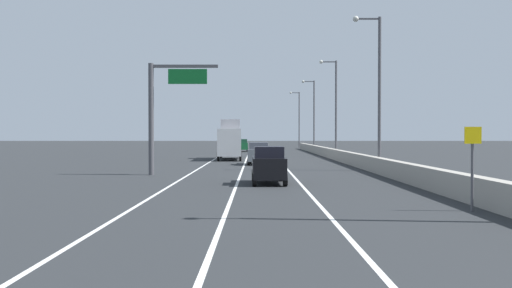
# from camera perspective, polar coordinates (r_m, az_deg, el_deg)

# --- Properties ---
(ground_plane) EXTENTS (320.00, 320.00, 0.00)m
(ground_plane) POSITION_cam_1_polar(r_m,az_deg,el_deg) (68.57, 0.72, -1.27)
(ground_plane) COLOR #26282B
(lane_stripe_left) EXTENTS (0.16, 130.00, 0.00)m
(lane_stripe_left) POSITION_cam_1_polar(r_m,az_deg,el_deg) (59.75, -4.44, -1.61)
(lane_stripe_left) COLOR silver
(lane_stripe_left) RESTS_ON ground_plane
(lane_stripe_center) EXTENTS (0.16, 130.00, 0.00)m
(lane_stripe_center) POSITION_cam_1_polar(r_m,az_deg,el_deg) (59.58, -1.09, -1.62)
(lane_stripe_center) COLOR silver
(lane_stripe_center) RESTS_ON ground_plane
(lane_stripe_right) EXTENTS (0.16, 130.00, 0.00)m
(lane_stripe_right) POSITION_cam_1_polar(r_m,az_deg,el_deg) (59.62, 2.28, -1.62)
(lane_stripe_right) COLOR silver
(lane_stripe_right) RESTS_ON ground_plane
(jersey_barrier_right) EXTENTS (0.60, 120.00, 1.10)m
(jersey_barrier_right) POSITION_cam_1_polar(r_m,az_deg,el_deg) (45.38, 10.83, -1.76)
(jersey_barrier_right) COLOR #9E998E
(jersey_barrier_right) RESTS_ON ground_plane
(overhead_sign_gantry) EXTENTS (4.68, 0.36, 7.50)m
(overhead_sign_gantry) POSITION_cam_1_polar(r_m,az_deg,el_deg) (37.64, -9.75, 4.03)
(overhead_sign_gantry) COLOR #47474C
(overhead_sign_gantry) RESTS_ON ground_plane
(speed_advisory_sign) EXTENTS (0.60, 0.11, 3.00)m
(speed_advisory_sign) POSITION_cam_1_polar(r_m,az_deg,el_deg) (21.03, 21.37, -1.71)
(speed_advisory_sign) COLOR #4C4C51
(speed_advisory_sign) RESTS_ON ground_plane
(lamp_post_right_second) EXTENTS (2.14, 0.44, 11.60)m
(lamp_post_right_second) POSITION_cam_1_polar(r_m,az_deg,el_deg) (42.59, 12.26, 6.15)
(lamp_post_right_second) COLOR #4C4C51
(lamp_post_right_second) RESTS_ON ground_plane
(lamp_post_right_third) EXTENTS (2.14, 0.44, 11.60)m
(lamp_post_right_third) POSITION_cam_1_polar(r_m,az_deg,el_deg) (66.75, 7.99, 4.29)
(lamp_post_right_third) COLOR #4C4C51
(lamp_post_right_third) RESTS_ON ground_plane
(lamp_post_right_fourth) EXTENTS (2.14, 0.44, 11.60)m
(lamp_post_right_fourth) POSITION_cam_1_polar(r_m,az_deg,el_deg) (91.08, 5.80, 3.42)
(lamp_post_right_fourth) COLOR #4C4C51
(lamp_post_right_fourth) RESTS_ON ground_plane
(lamp_post_right_fifth) EXTENTS (2.14, 0.44, 11.60)m
(lamp_post_right_fifth) POSITION_cam_1_polar(r_m,az_deg,el_deg) (115.46, 4.29, 2.91)
(lamp_post_right_fifth) COLOR #4C4C51
(lamp_post_right_fifth) RESTS_ON ground_plane
(car_green_0) EXTENTS (2.04, 4.15, 1.97)m
(car_green_0) POSITION_cam_1_polar(r_m,az_deg,el_deg) (87.27, -1.55, -0.14)
(car_green_0) COLOR #196033
(car_green_0) RESTS_ON ground_plane
(car_gray_1) EXTENTS (2.06, 4.27, 2.01)m
(car_gray_1) POSITION_cam_1_polar(r_m,az_deg,el_deg) (49.73, 0.23, -0.99)
(car_gray_1) COLOR slate
(car_gray_1) RESTS_ON ground_plane
(car_black_2) EXTENTS (1.90, 4.18, 2.07)m
(car_black_2) POSITION_cam_1_polar(r_m,az_deg,el_deg) (30.48, 1.24, -2.20)
(car_black_2) COLOR black
(car_black_2) RESTS_ON ground_plane
(box_truck) EXTENTS (2.69, 9.12, 4.38)m
(box_truck) POSITION_cam_1_polar(r_m,az_deg,el_deg) (59.92, -2.77, 0.32)
(box_truck) COLOR silver
(box_truck) RESTS_ON ground_plane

